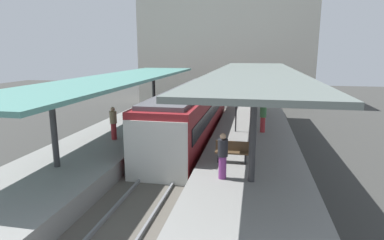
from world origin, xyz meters
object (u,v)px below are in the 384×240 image
platform_sign (236,103)px  passenger_mid_platform (263,117)px  commuter_train (192,113)px  passenger_far_end (223,155)px  platform_bench (232,151)px  passenger_near_bench (113,123)px

platform_sign → passenger_mid_platform: bearing=6.2°
commuter_train → passenger_mid_platform: bearing=-14.2°
platform_sign → passenger_far_end: size_ratio=1.31×
platform_bench → platform_sign: bearing=92.0°
passenger_near_bench → passenger_mid_platform: size_ratio=1.01×
passenger_near_bench → passenger_far_end: passenger_near_bench is taller
commuter_train → passenger_far_end: (2.78, -8.32, 0.14)m
commuter_train → passenger_near_bench: size_ratio=8.78×
platform_bench → commuter_train: bearing=114.8°
platform_bench → passenger_far_end: 1.90m
commuter_train → passenger_far_end: commuter_train is taller
platform_bench → passenger_mid_platform: passenger_mid_platform is taller
passenger_near_bench → passenger_mid_platform: bearing=21.9°
passenger_mid_platform → passenger_far_end: (-1.54, -7.24, -0.00)m
passenger_mid_platform → commuter_train: bearing=165.8°
platform_bench → passenger_mid_platform: (1.32, 5.39, 0.41)m
passenger_mid_platform → platform_bench: bearing=-103.8°
platform_bench → passenger_far_end: (-0.22, -1.84, 0.41)m
platform_bench → passenger_mid_platform: 5.57m
platform_bench → passenger_mid_platform: bearing=76.2°
platform_bench → passenger_near_bench: (-6.29, 2.33, 0.42)m
passenger_near_bench → passenger_mid_platform: (7.61, 3.06, -0.01)m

